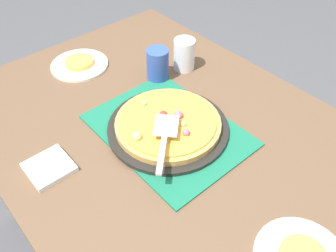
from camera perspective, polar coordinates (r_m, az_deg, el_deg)
The scene contains 11 objects.
ground_plane at distance 1.73m, azimuth -0.00°, elevation -18.77°, with size 8.00×8.00×0.00m, color #4C4C51.
dining_table at distance 1.20m, azimuth -0.00°, elevation -4.47°, with size 1.40×1.00×0.75m.
placemat at distance 1.12m, azimuth -0.00°, elevation -0.63°, with size 0.48×0.36×0.01m, color #196B4C.
pizza_pan at distance 1.11m, azimuth -0.00°, elevation -0.26°, with size 0.38×0.38×0.01m, color black.
pizza at distance 1.10m, azimuth -0.02°, elevation 0.47°, with size 0.33×0.33×0.05m.
plate_near_left at distance 1.44m, azimuth -14.01°, elevation 9.50°, with size 0.22×0.22×0.01m, color white.
served_slice_left at distance 1.43m, azimuth -14.10°, elevation 9.93°, with size 0.11×0.11×0.02m, color #EAB747.
cup_near at distance 1.36m, azimuth 2.62°, elevation 11.41°, with size 0.08×0.08×0.12m, color white.
cup_far at distance 1.30m, azimuth -1.66°, elevation 9.83°, with size 0.08×0.08×0.12m, color #3351AD.
pizza_server at distance 1.00m, azimuth -0.57°, elevation -1.78°, with size 0.19×0.20×0.01m.
napkin_stack at distance 1.06m, azimuth -18.54°, elevation -6.31°, with size 0.12×0.12×0.02m, color white.
Camera 1 is at (-0.61, 0.53, 1.53)m, focal length 37.94 mm.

